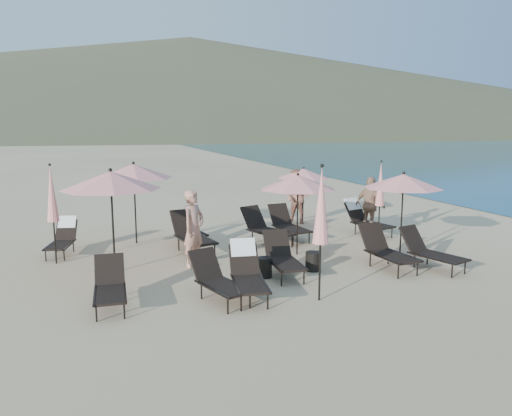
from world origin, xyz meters
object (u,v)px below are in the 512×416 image
object	(u,v)px
lounger_2	(247,271)
beachgoer_a	(194,228)
umbrella_open_2	(403,181)
umbrella_open_4	(304,173)
lounger_4	(386,250)
lounger_11	(365,218)
side_table_0	(264,267)
lounger_0	(110,286)
lounger_10	(288,224)
umbrella_open_1	(298,182)
lounger_5	(430,251)
umbrella_closed_1	(380,185)
umbrella_open_3	(134,171)
lounger_9	(266,227)
umbrella_closed_0	(321,207)
umbrella_open_0	(111,180)
beachgoer_b	(297,196)
lounger_8	(189,228)
lounger_3	(283,257)
umbrella_closed_2	(52,194)
lounger_7	(192,234)
lounger_1	(218,279)
lounger_6	(63,237)
side_table_1	(313,261)
beachgoer_c	(370,205)

from	to	relation	value
lounger_2	beachgoer_a	bearing A→B (deg)	112.27
umbrella_open_2	beachgoer_a	xyz separation A→B (m)	(-5.56, 0.66, -1.03)
umbrella_open_4	beachgoer_a	size ratio (longest dim) A/B	1.05
lounger_4	umbrella_open_2	bearing A→B (deg)	39.06
lounger_11	side_table_0	bearing A→B (deg)	-159.80
lounger_0	lounger_10	xyz separation A→B (m)	(5.46, 4.16, 0.05)
umbrella_open_1	beachgoer_a	world-z (taller)	umbrella_open_1
lounger_2	lounger_5	xyz separation A→B (m)	(4.82, 0.37, -0.06)
lounger_10	umbrella_closed_1	bearing A→B (deg)	-24.18
umbrella_open_3	beachgoer_a	distance (m)	3.33
side_table_0	beachgoer_a	xyz separation A→B (m)	(-1.34, 1.44, 0.72)
lounger_9	umbrella_closed_0	distance (m)	5.10
umbrella_open_0	umbrella_closed_0	world-z (taller)	umbrella_closed_0
umbrella_open_3	beachgoer_a	size ratio (longest dim) A/B	1.27
lounger_10	beachgoer_b	bearing A→B (deg)	54.17
lounger_9	umbrella_closed_1	distance (m)	3.74
beachgoer_b	umbrella_open_0	bearing A→B (deg)	-96.29
lounger_4	umbrella_open_0	size ratio (longest dim) A/B	0.71
lounger_10	side_table_0	xyz separation A→B (m)	(-2.00, -3.38, -0.23)
lounger_0	lounger_8	bearing A→B (deg)	65.44
lounger_3	beachgoer_a	xyz separation A→B (m)	(-1.79, 1.43, 0.51)
lounger_5	umbrella_open_0	xyz separation A→B (m)	(-7.31, 2.20, 1.76)
lounger_2	umbrella_closed_2	world-z (taller)	umbrella_closed_2
lounger_0	umbrella_open_4	bearing A→B (deg)	45.34
umbrella_closed_2	beachgoer_b	xyz separation A→B (m)	(7.85, 2.74, -0.81)
lounger_7	umbrella_open_4	xyz separation A→B (m)	(4.55, 2.65, 1.27)
lounger_1	lounger_2	world-z (taller)	lounger_2
lounger_6	umbrella_closed_1	bearing A→B (deg)	5.58
side_table_0	side_table_1	world-z (taller)	side_table_0
lounger_2	umbrella_open_1	world-z (taller)	umbrella_open_1
umbrella_closed_1	beachgoer_c	bearing A→B (deg)	77.82
beachgoer_a	side_table_0	bearing A→B (deg)	-89.10
lounger_7	umbrella_open_3	world-z (taller)	umbrella_open_3
umbrella_open_3	umbrella_closed_0	size ratio (longest dim) A/B	0.88
beachgoer_c	side_table_1	bearing A→B (deg)	108.87
umbrella_closed_2	beachgoer_c	distance (m)	9.47
lounger_2	lounger_3	distance (m)	1.59
side_table_1	beachgoer_b	world-z (taller)	beachgoer_b
side_table_1	beachgoer_b	xyz separation A→B (m)	(1.96, 5.43, 0.74)
lounger_0	lounger_7	bearing A→B (deg)	59.95
lounger_4	umbrella_closed_1	bearing A→B (deg)	56.87
lounger_8	umbrella_closed_1	bearing A→B (deg)	-25.79
umbrella_open_4	lounger_0	bearing A→B (deg)	-137.82
lounger_6	umbrella_open_2	bearing A→B (deg)	-5.47
beachgoer_a	lounger_11	bearing A→B (deg)	-25.22
lounger_7	umbrella_open_1	world-z (taller)	umbrella_open_1
umbrella_open_0	umbrella_open_2	distance (m)	7.51
side_table_0	lounger_1	bearing A→B (deg)	-141.27
lounger_4	lounger_10	distance (m)	3.82
lounger_11	lounger_2	bearing A→B (deg)	-156.36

